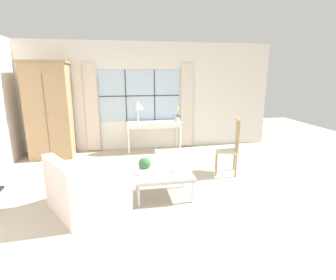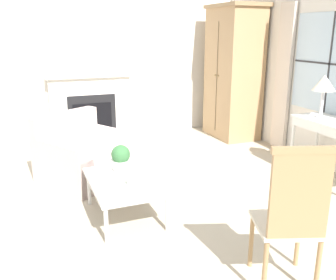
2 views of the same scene
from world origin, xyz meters
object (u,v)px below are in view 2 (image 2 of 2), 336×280
(coffee_table, at_px, (125,183))
(armoire, at_px, (233,73))
(armchair_upholstered, at_px, (85,158))
(pillar_candle, at_px, (131,181))
(table_lamp, at_px, (324,84))
(side_chair_wooden, at_px, (292,212))
(fireplace, at_px, (91,101))
(potted_plant_small, at_px, (121,158))

(coffee_table, bearing_deg, armoire, 131.46)
(armchair_upholstered, bearing_deg, pillar_candle, 9.12)
(coffee_table, height_order, pillar_candle, pillar_candle)
(table_lamp, xyz_separation_m, side_chair_wooden, (1.76, -1.87, -0.58))
(fireplace, height_order, pillar_candle, fireplace)
(table_lamp, xyz_separation_m, coffee_table, (0.21, -2.66, -0.85))
(armoire, relative_size, armchair_upholstered, 1.73)
(coffee_table, bearing_deg, potted_plant_small, 171.96)
(table_lamp, bearing_deg, potted_plant_small, -91.75)
(side_chair_wooden, height_order, pillar_candle, side_chair_wooden)
(armoire, height_order, pillar_candle, armoire)
(table_lamp, bearing_deg, fireplace, -139.16)
(pillar_candle, bearing_deg, armchair_upholstered, -170.88)
(side_chair_wooden, bearing_deg, armchair_upholstered, -160.01)
(armchair_upholstered, xyz_separation_m, side_chair_wooden, (2.75, 1.00, 0.35))
(armoire, relative_size, table_lamp, 4.17)
(armchair_upholstered, distance_m, coffee_table, 1.22)
(coffee_table, distance_m, pillar_candle, 0.21)
(armoire, bearing_deg, coffee_table, -48.54)
(table_lamp, height_order, potted_plant_small, table_lamp)
(table_lamp, distance_m, potted_plant_small, 2.71)
(coffee_table, bearing_deg, table_lamp, 94.60)
(fireplace, height_order, table_lamp, fireplace)
(armoire, height_order, armchair_upholstered, armoire)
(fireplace, distance_m, table_lamp, 3.76)
(pillar_candle, bearing_deg, coffee_table, -174.37)
(side_chair_wooden, xyz_separation_m, coffee_table, (-1.54, -0.80, -0.26))
(side_chair_wooden, xyz_separation_m, potted_plant_small, (-1.84, -0.75, -0.09))
(table_lamp, relative_size, armchair_upholstered, 0.41)
(side_chair_wooden, bearing_deg, coffee_table, -152.76)
(fireplace, height_order, side_chair_wooden, fireplace)
(coffee_table, relative_size, pillar_candle, 7.97)
(armchair_upholstered, height_order, pillar_candle, armchair_upholstered)
(side_chair_wooden, bearing_deg, potted_plant_small, -157.71)
(fireplace, distance_m, potted_plant_small, 2.75)
(fireplace, bearing_deg, armchair_upholstered, -13.39)
(fireplace, xyz_separation_m, potted_plant_small, (2.74, -0.19, -0.14))
(fireplace, height_order, armchair_upholstered, fireplace)
(fireplace, height_order, armoire, armoire)
(fireplace, height_order, potted_plant_small, fireplace)
(armchair_upholstered, xyz_separation_m, potted_plant_small, (0.91, 0.25, 0.26))
(armoire, bearing_deg, potted_plant_small, -51.91)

